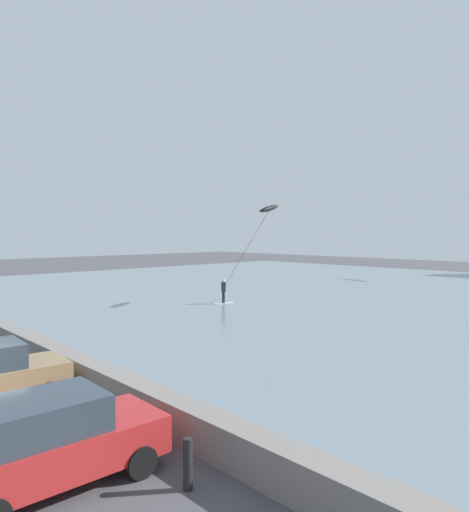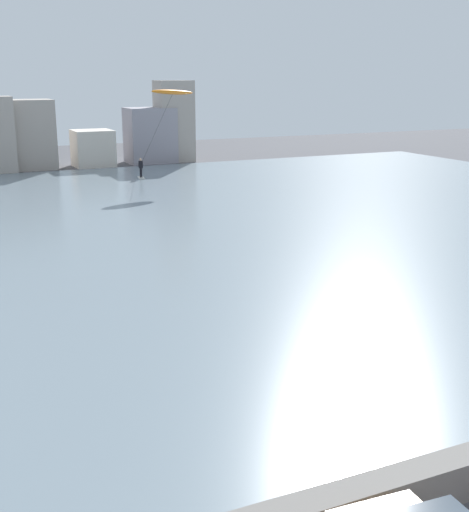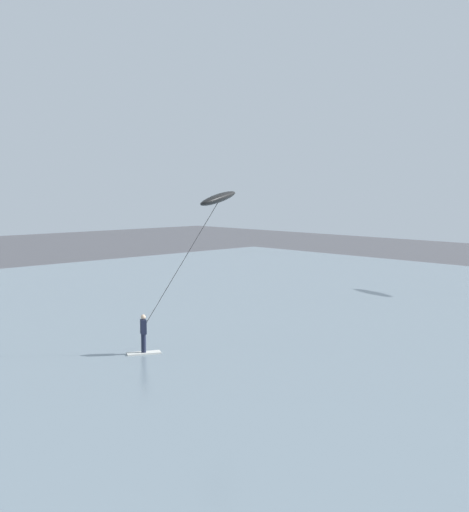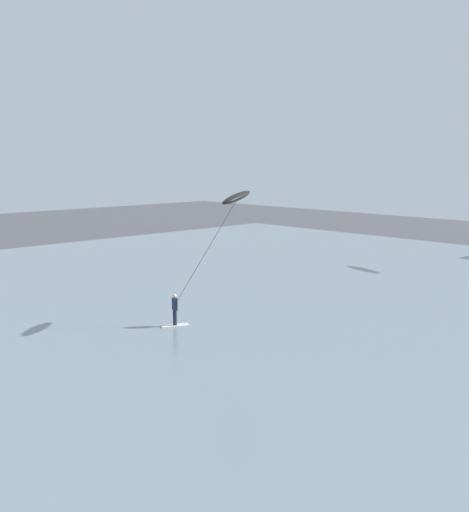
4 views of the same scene
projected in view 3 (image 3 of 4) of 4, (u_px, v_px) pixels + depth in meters
name	position (u px, v px, depth m)	size (l,w,h in m)	color
kitesurfer_black	(209.00, 215.00, 27.01)	(3.02, 4.95, 6.90)	silver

